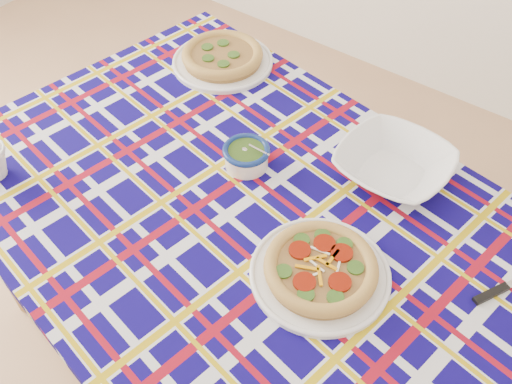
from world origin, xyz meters
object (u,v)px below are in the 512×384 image
Objects in this scene: dining_table at (260,243)px; pesto_bowl at (246,155)px; main_focaccia_plate at (321,268)px; serving_bowl at (394,165)px.

pesto_bowl is at bearing 146.84° from dining_table.
pesto_bowl is at bearing 152.41° from main_focaccia_plate.
main_focaccia_plate is at bearing -27.59° from pesto_bowl.
main_focaccia_plate reaches higher than dining_table.
serving_bowl is at bearing 93.18° from main_focaccia_plate.
dining_table is at bearing -117.91° from serving_bowl.
main_focaccia_plate is at bearing -86.82° from serving_bowl.
serving_bowl reaches higher than dining_table.
pesto_bowl reaches higher than main_focaccia_plate.
serving_bowl is (-0.02, 0.35, 0.00)m from main_focaccia_plate.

